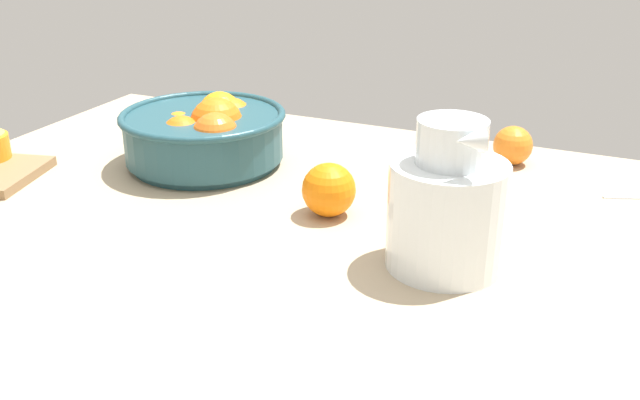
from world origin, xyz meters
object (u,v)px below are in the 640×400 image
object	(u,v)px
loose_orange_0	(329,190)
loose_orange_2	(513,145)
juice_pitcher	(446,215)
fruit_bowl	(206,133)

from	to	relation	value
loose_orange_0	loose_orange_2	distance (cm)	36.50
juice_pitcher	loose_orange_0	size ratio (longest dim) A/B	2.52
fruit_bowl	loose_orange_2	xyz separation A→B (cm)	(45.93, 20.15, -2.04)
fruit_bowl	loose_orange_2	world-z (taller)	fruit_bowl
fruit_bowl	loose_orange_0	bearing A→B (deg)	-22.04
loose_orange_2	fruit_bowl	bearing A→B (deg)	-156.32
fruit_bowl	loose_orange_0	distance (cm)	28.56
fruit_bowl	juice_pitcher	size ratio (longest dim) A/B	1.41
fruit_bowl	loose_orange_2	bearing A→B (deg)	23.68
juice_pitcher	fruit_bowl	bearing A→B (deg)	157.61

